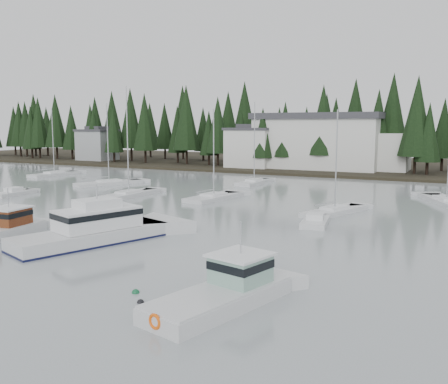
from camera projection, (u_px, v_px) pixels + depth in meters
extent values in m
cube|color=black|center=(358.00, 166.00, 110.06)|extent=(240.00, 54.00, 1.00)
cube|color=silver|center=(251.00, 149.00, 101.64)|extent=(9.00, 7.00, 7.50)
cube|color=#38383D|center=(251.00, 129.00, 101.10)|extent=(9.54, 7.42, 0.50)
cube|color=#38383D|center=(251.00, 126.00, 101.02)|extent=(4.95, 3.85, 0.80)
cube|color=#999EA0|center=(97.00, 146.00, 122.24)|extent=(8.00, 7.00, 7.00)
cube|color=#38383D|center=(97.00, 130.00, 121.74)|extent=(8.48, 7.42, 0.50)
cube|color=#38383D|center=(97.00, 128.00, 121.66)|extent=(4.40, 3.85, 0.80)
cube|color=silver|center=(317.00, 143.00, 98.30)|extent=(24.00, 10.00, 10.00)
cube|color=#38383D|center=(318.00, 116.00, 97.59)|extent=(25.00, 11.00, 1.20)
cube|color=silver|center=(381.00, 152.00, 94.90)|extent=(10.00, 8.00, 7.00)
cube|color=#531D10|center=(9.00, 217.00, 41.42)|extent=(2.77, 2.99, 1.42)
cube|color=white|center=(9.00, 208.00, 41.32)|extent=(3.12, 3.38, 0.12)
cube|color=black|center=(9.00, 213.00, 41.38)|extent=(2.84, 3.04, 0.40)
cylinder|color=#A5A8AD|center=(8.00, 198.00, 41.20)|extent=(0.08, 0.08, 1.62)
cube|color=silver|center=(91.00, 241.00, 38.68)|extent=(7.54, 12.73, 1.77)
cube|color=#0E1134|center=(91.00, 243.00, 38.70)|extent=(7.59, 12.80, 0.24)
cube|color=white|center=(98.00, 218.00, 38.87)|extent=(4.98, 6.99, 1.60)
cube|color=black|center=(97.00, 213.00, 38.82)|extent=(5.08, 7.07, 0.44)
cube|color=white|center=(97.00, 204.00, 38.72)|extent=(3.17, 3.73, 0.72)
cylinder|color=#A5A8AD|center=(97.00, 192.00, 38.60)|extent=(0.10, 0.10, 1.22)
cube|color=silver|center=(219.00, 306.00, 25.02)|extent=(4.95, 8.99, 1.38)
cube|color=silver|center=(219.00, 291.00, 24.92)|extent=(4.85, 8.81, 0.13)
cube|color=#85AE9D|center=(241.00, 269.00, 26.10)|extent=(2.99, 3.07, 1.49)
cube|color=white|center=(241.00, 255.00, 26.00)|extent=(3.36, 3.47, 0.13)
cube|color=black|center=(241.00, 264.00, 26.06)|extent=(3.06, 3.13, 0.43)
cylinder|color=#A5A8AD|center=(241.00, 238.00, 25.87)|extent=(0.08, 0.08, 1.70)
torus|color=#F2590C|center=(155.00, 322.00, 21.76)|extent=(0.76, 0.32, 0.75)
cube|color=silver|center=(335.00, 214.00, 51.54)|extent=(5.22, 9.35, 1.05)
cube|color=white|center=(335.00, 208.00, 51.45)|extent=(2.62, 3.46, 0.30)
cylinder|color=#A5A8AD|center=(336.00, 160.00, 50.79)|extent=(0.14, 0.14, 10.15)
cube|color=silver|center=(129.00, 197.00, 63.81)|extent=(2.94, 10.08, 1.05)
cube|color=white|center=(129.00, 192.00, 63.72)|extent=(1.95, 3.45, 0.30)
cylinder|color=#A5A8AD|center=(127.00, 140.00, 62.84)|extent=(0.14, 0.14, 13.40)
cube|color=silver|center=(214.00, 199.00, 61.41)|extent=(4.19, 9.22, 1.05)
cube|color=white|center=(214.00, 194.00, 61.32)|extent=(2.49, 3.29, 0.30)
cylinder|color=#A5A8AD|center=(214.00, 152.00, 60.63)|extent=(0.14, 0.14, 10.52)
cube|color=silver|center=(254.00, 184.00, 77.29)|extent=(2.85, 8.67, 1.05)
cube|color=white|center=(254.00, 180.00, 77.21)|extent=(1.90, 2.98, 0.30)
cylinder|color=#A5A8AD|center=(254.00, 142.00, 76.41)|extent=(0.14, 0.14, 12.05)
cube|color=silver|center=(55.00, 176.00, 90.10)|extent=(3.41, 9.99, 1.05)
cube|color=white|center=(54.00, 172.00, 90.01)|extent=(2.16, 3.46, 0.30)
cylinder|color=#A5A8AD|center=(53.00, 141.00, 89.25)|extent=(0.14, 0.14, 11.51)
cube|color=silver|center=(109.00, 185.00, 76.37)|extent=(6.68, 10.64, 1.05)
cube|color=white|center=(109.00, 181.00, 76.28)|extent=(3.11, 4.00, 0.30)
cylinder|color=#A5A8AD|center=(108.00, 143.00, 75.51)|extent=(0.14, 0.14, 11.82)
cube|color=silver|center=(446.00, 204.00, 58.20)|extent=(7.04, 10.65, 1.05)
cube|color=white|center=(447.00, 198.00, 58.11)|extent=(3.36, 4.07, 0.30)
cube|color=silver|center=(14.00, 195.00, 65.03)|extent=(2.57, 6.14, 0.90)
cube|color=white|center=(14.00, 189.00, 64.93)|extent=(1.61, 2.02, 0.55)
cube|color=silver|center=(315.00, 224.00, 45.87)|extent=(3.09, 5.66, 0.90)
cube|color=white|center=(315.00, 216.00, 45.78)|extent=(1.77, 1.95, 0.55)
sphere|color=#145933|center=(136.00, 293.00, 27.23)|extent=(0.43, 0.43, 0.43)
sphere|color=black|center=(141.00, 303.00, 25.73)|extent=(0.38, 0.38, 0.38)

